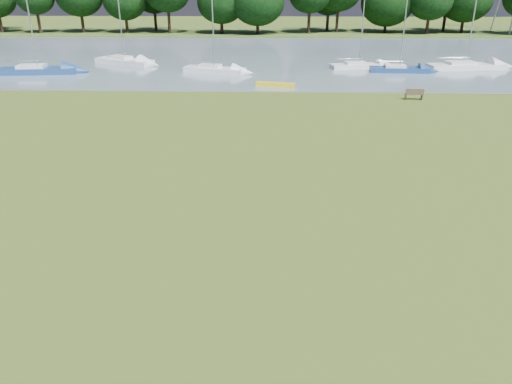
{
  "coord_description": "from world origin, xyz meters",
  "views": [
    {
      "loc": [
        0.52,
        -19.26,
        8.71
      ],
      "look_at": [
        -0.03,
        -2.0,
        1.28
      ],
      "focal_mm": 35.0,
      "sensor_mm": 36.0,
      "label": 1
    }
  ],
  "objects_px": {
    "sailboat_3": "(359,64)",
    "sailboat_5": "(124,59)",
    "sailboat_0": "(399,68)",
    "sailboat_1": "(37,68)",
    "riverbank_bench": "(414,94)",
    "kayak": "(275,85)",
    "sailboat_6": "(465,64)",
    "sailboat_2": "(214,68)"
  },
  "relations": [
    {
      "from": "sailboat_3",
      "to": "sailboat_5",
      "type": "height_order",
      "value": "sailboat_5"
    },
    {
      "from": "sailboat_0",
      "to": "sailboat_1",
      "type": "relative_size",
      "value": 0.73
    },
    {
      "from": "riverbank_bench",
      "to": "sailboat_5",
      "type": "xyz_separation_m",
      "value": [
        -27.28,
        16.54,
        0.1
      ]
    },
    {
      "from": "sailboat_1",
      "to": "sailboat_3",
      "type": "bearing_deg",
      "value": 0.69
    },
    {
      "from": "sailboat_5",
      "to": "sailboat_3",
      "type": "bearing_deg",
      "value": 20.02
    },
    {
      "from": "riverbank_bench",
      "to": "sailboat_1",
      "type": "xyz_separation_m",
      "value": [
        -34.02,
        10.1,
        0.14
      ]
    },
    {
      "from": "riverbank_bench",
      "to": "sailboat_1",
      "type": "distance_m",
      "value": 35.49
    },
    {
      "from": "sailboat_0",
      "to": "sailboat_5",
      "type": "height_order",
      "value": "sailboat_5"
    },
    {
      "from": "kayak",
      "to": "riverbank_bench",
      "type": "bearing_deg",
      "value": -11.54
    },
    {
      "from": "riverbank_bench",
      "to": "sailboat_6",
      "type": "height_order",
      "value": "sailboat_6"
    },
    {
      "from": "kayak",
      "to": "sailboat_6",
      "type": "bearing_deg",
      "value": 37.65
    },
    {
      "from": "sailboat_5",
      "to": "sailboat_1",
      "type": "bearing_deg",
      "value": -111.54
    },
    {
      "from": "sailboat_1",
      "to": "sailboat_5",
      "type": "relative_size",
      "value": 1.02
    },
    {
      "from": "sailboat_0",
      "to": "sailboat_3",
      "type": "xyz_separation_m",
      "value": [
        -3.62,
        2.34,
        -0.03
      ]
    },
    {
      "from": "sailboat_1",
      "to": "sailboat_6",
      "type": "xyz_separation_m",
      "value": [
        42.87,
        4.11,
        -0.04
      ]
    },
    {
      "from": "riverbank_bench",
      "to": "sailboat_2",
      "type": "distance_m",
      "value": 20.28
    },
    {
      "from": "sailboat_0",
      "to": "sailboat_6",
      "type": "xyz_separation_m",
      "value": [
        7.24,
        2.12,
        0.05
      ]
    },
    {
      "from": "sailboat_6",
      "to": "kayak",
      "type": "bearing_deg",
      "value": -161.78
    },
    {
      "from": "sailboat_1",
      "to": "sailboat_3",
      "type": "distance_m",
      "value": 32.3
    },
    {
      "from": "sailboat_0",
      "to": "sailboat_6",
      "type": "height_order",
      "value": "sailboat_6"
    },
    {
      "from": "sailboat_1",
      "to": "sailboat_3",
      "type": "height_order",
      "value": "sailboat_1"
    },
    {
      "from": "sailboat_3",
      "to": "riverbank_bench",
      "type": "bearing_deg",
      "value": -94.34
    },
    {
      "from": "sailboat_0",
      "to": "sailboat_6",
      "type": "bearing_deg",
      "value": 19.25
    },
    {
      "from": "kayak",
      "to": "sailboat_1",
      "type": "distance_m",
      "value": 23.96
    },
    {
      "from": "sailboat_3",
      "to": "sailboat_6",
      "type": "bearing_deg",
      "value": -13.45
    },
    {
      "from": "kayak",
      "to": "sailboat_3",
      "type": "relative_size",
      "value": 0.43
    },
    {
      "from": "riverbank_bench",
      "to": "sailboat_5",
      "type": "relative_size",
      "value": 0.16
    },
    {
      "from": "sailboat_2",
      "to": "sailboat_5",
      "type": "relative_size",
      "value": 0.81
    },
    {
      "from": "sailboat_1",
      "to": "sailboat_0",
      "type": "bearing_deg",
      "value": -3.82
    },
    {
      "from": "sailboat_2",
      "to": "sailboat_5",
      "type": "xyz_separation_m",
      "value": [
        -10.46,
        5.2,
        0.03
      ]
    },
    {
      "from": "sailboat_1",
      "to": "riverbank_bench",
      "type": "bearing_deg",
      "value": -23.56
    },
    {
      "from": "riverbank_bench",
      "to": "sailboat_3",
      "type": "relative_size",
      "value": 0.18
    },
    {
      "from": "kayak",
      "to": "sailboat_5",
      "type": "distance_m",
      "value": 20.47
    },
    {
      "from": "sailboat_5",
      "to": "sailboat_6",
      "type": "distance_m",
      "value": 36.2
    },
    {
      "from": "riverbank_bench",
      "to": "sailboat_6",
      "type": "distance_m",
      "value": 16.74
    },
    {
      "from": "sailboat_1",
      "to": "sailboat_3",
      "type": "xyz_separation_m",
      "value": [
        32.01,
        4.34,
        -0.12
      ]
    },
    {
      "from": "kayak",
      "to": "sailboat_2",
      "type": "distance_m",
      "value": 9.16
    },
    {
      "from": "sailboat_3",
      "to": "kayak",
      "type": "bearing_deg",
      "value": -143.54
    },
    {
      "from": "sailboat_5",
      "to": "sailboat_2",
      "type": "bearing_deg",
      "value": -1.68
    },
    {
      "from": "sailboat_3",
      "to": "sailboat_1",
      "type": "bearing_deg",
      "value": 175.44
    },
    {
      "from": "kayak",
      "to": "sailboat_0",
      "type": "bearing_deg",
      "value": 42.87
    },
    {
      "from": "riverbank_bench",
      "to": "kayak",
      "type": "relative_size",
      "value": 0.42
    }
  ]
}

